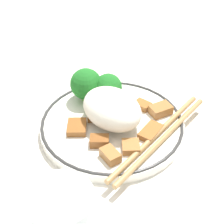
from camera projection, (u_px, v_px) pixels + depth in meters
The scene contains 15 objects.
ground_plane at pixel (112, 130), 0.57m from camera, with size 3.00×3.00×0.00m, color silver.
plate at pixel (112, 125), 0.56m from camera, with size 0.22×0.22×0.02m.
rice_mound at pixel (113, 110), 0.54m from camera, with size 0.10×0.07×0.05m.
broccoli_back_left at pixel (108, 88), 0.58m from camera, with size 0.04×0.04×0.05m.
broccoli_back_center at pixel (86, 84), 0.59m from camera, with size 0.05×0.05×0.05m.
meat_near_front at pixel (131, 147), 0.51m from camera, with size 0.03×0.03×0.01m.
meat_near_left at pixel (96, 115), 0.57m from camera, with size 0.04×0.04×0.01m.
meat_near_right at pixel (151, 132), 0.54m from camera, with size 0.03×0.04×0.01m.
meat_near_back at pixel (99, 141), 0.52m from camera, with size 0.03×0.03×0.01m.
meat_on_rice_edge at pixel (77, 127), 0.54m from camera, with size 0.04×0.04×0.01m.
meat_mid_left at pixel (110, 155), 0.50m from camera, with size 0.03×0.02×0.01m.
meat_mid_right at pixel (142, 105), 0.58m from camera, with size 0.03×0.02×0.01m.
meat_far_scatter at pixel (161, 110), 0.57m from camera, with size 0.03×0.04×0.01m.
chopsticks at pixel (159, 137), 0.53m from camera, with size 0.06×0.22×0.01m.
drinking_glass at pixel (63, 224), 0.38m from camera, with size 0.07×0.07×0.09m.
Camera 1 is at (-0.31, 0.29, 0.38)m, focal length 60.00 mm.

